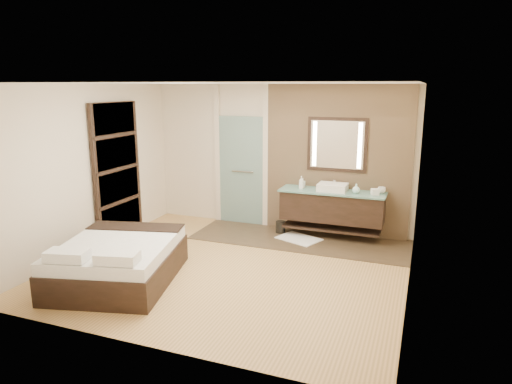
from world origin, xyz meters
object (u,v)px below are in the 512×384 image
at_px(mirror_unit, 337,145).
at_px(bed, 118,261).
at_px(waste_bin, 281,227).
at_px(vanity, 332,206).

bearing_deg(mirror_unit, bed, -127.38).
xyz_separation_m(mirror_unit, bed, (-2.39, -3.13, -1.36)).
relative_size(bed, waste_bin, 9.51).
bearing_deg(vanity, mirror_unit, 90.00).
relative_size(vanity, mirror_unit, 1.75).
distance_m(vanity, mirror_unit, 1.10).
bearing_deg(mirror_unit, vanity, -90.00).
xyz_separation_m(vanity, bed, (-2.39, -2.89, -0.29)).
xyz_separation_m(mirror_unit, waste_bin, (-0.93, -0.31, -1.54)).
relative_size(mirror_unit, waste_bin, 4.73).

